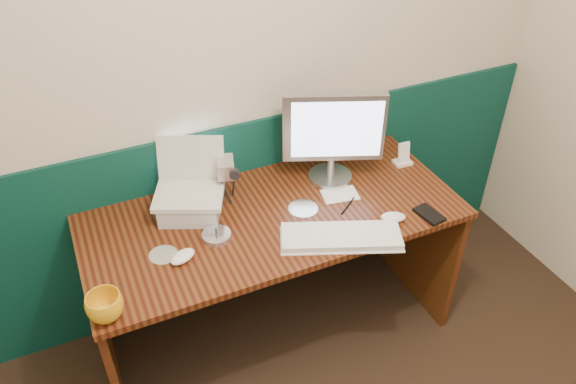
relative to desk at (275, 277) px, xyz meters
name	(u,v)px	position (x,y,z in m)	size (l,w,h in m)	color
back_wall	(198,78)	(-0.17, 0.37, 0.88)	(3.50, 0.04, 2.50)	beige
wainscot	(214,220)	(-0.17, 0.36, 0.12)	(3.48, 0.02, 1.00)	#07312A
desk	(275,277)	(0.00, 0.00, 0.00)	(1.60, 0.70, 0.75)	#350F09
laptop_riser	(190,205)	(-0.32, 0.15, 0.42)	(0.24, 0.21, 0.08)	silver
laptop	(186,174)	(-0.32, 0.15, 0.58)	(0.28, 0.22, 0.24)	silver
monitor	(332,137)	(0.34, 0.14, 0.60)	(0.44, 0.13, 0.44)	#A9A9AE
keyboard	(341,238)	(0.18, -0.26, 0.39)	(0.48, 0.16, 0.03)	white
mouse_right	(393,217)	(0.44, -0.24, 0.39)	(0.10, 0.06, 0.03)	white
mouse_left	(182,257)	(-0.43, -0.11, 0.39)	(0.11, 0.06, 0.04)	white
mug	(105,307)	(-0.74, -0.28, 0.43)	(0.13, 0.13, 0.10)	gold
camcorder	(227,179)	(-0.14, 0.18, 0.48)	(0.09, 0.14, 0.21)	silver
cd_spindle	(217,236)	(-0.27, -0.05, 0.39)	(0.12, 0.12, 0.02)	silver
cd_loose_a	(163,255)	(-0.49, -0.05, 0.38)	(0.11, 0.11, 0.00)	silver
cd_loose_b	(303,208)	(0.13, -0.02, 0.38)	(0.13, 0.13, 0.00)	#B4BBC5
pen	(348,206)	(0.31, -0.08, 0.38)	(0.01, 0.01, 0.13)	black
papers	(340,195)	(0.32, 0.00, 0.38)	(0.16, 0.11, 0.00)	white
dock	(402,162)	(0.71, 0.10, 0.38)	(0.08, 0.06, 0.02)	white
music_player	(404,152)	(0.71, 0.10, 0.44)	(0.06, 0.01, 0.10)	white
pda	(429,214)	(0.60, -0.28, 0.38)	(0.07, 0.13, 0.01)	black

